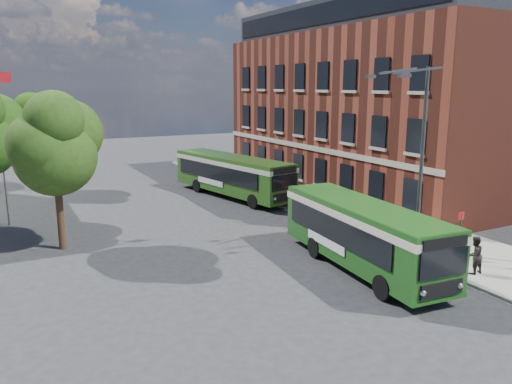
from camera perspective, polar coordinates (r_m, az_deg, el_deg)
ground at (r=24.47m, az=5.65°, el=-7.42°), size 120.00×120.00×0.00m
pavement at (r=34.59m, az=8.08°, el=-1.52°), size 6.00×48.00×0.15m
kerb_line at (r=32.96m, az=3.77°, el=-2.23°), size 0.12×48.00×0.01m
brick_office at (r=41.14m, az=13.12°, el=10.15°), size 12.10×26.00×14.20m
flagpole at (r=32.36m, az=-27.10°, el=5.09°), size 0.95×0.10×9.00m
street_lamp at (r=24.86m, az=17.85°, el=3.75°), size 2.96×2.38×9.00m
bus_stop_sign at (r=24.65m, az=22.24°, el=-4.46°), size 0.35×0.08×2.52m
bus_front at (r=22.82m, az=12.08°, el=-4.26°), size 3.37×10.22×3.02m
bus_rear at (r=37.02m, az=-2.75°, el=2.26°), size 4.83×11.90×3.02m
pedestrian_a at (r=25.35m, az=21.98°, el=-5.41°), size 0.66×0.60×1.52m
pedestrian_b at (r=23.61m, az=23.69°, el=-6.62°), size 0.84×0.66×1.67m
tree_left at (r=26.29m, az=-21.92°, el=5.21°), size 4.71×4.48×7.95m
tree_right at (r=42.17m, az=-24.19°, el=7.02°), size 4.53×4.31×7.65m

